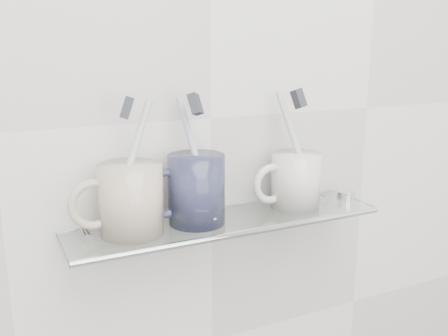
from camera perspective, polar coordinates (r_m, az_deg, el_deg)
wall_back at (r=0.80m, az=-1.48°, el=5.70°), size 2.50×0.00×2.50m
shelf_glass at (r=0.78m, az=0.47°, el=-6.10°), size 0.50×0.12×0.01m
shelf_rail at (r=0.74m, az=2.41°, el=-7.43°), size 0.50×0.01×0.01m
bracket_left at (r=0.77m, az=-15.45°, el=-7.90°), size 0.02×0.03×0.02m
bracket_right at (r=0.93m, az=10.86°, el=-3.82°), size 0.02×0.03×0.02m
mug_left at (r=0.72m, az=-10.58°, el=-3.55°), size 0.12×0.12×0.10m
mug_left_handle at (r=0.71m, az=-14.60°, el=-4.04°), size 0.07×0.01×0.07m
toothbrush_left at (r=0.71m, az=-10.75°, el=0.32°), size 0.08×0.02×0.18m
bristles_left at (r=0.69m, az=-11.05°, el=6.76°), size 0.03×0.03×0.03m
mug_center at (r=0.75m, az=-3.16°, el=-2.46°), size 0.09×0.09×0.11m
mug_center_handle at (r=0.73m, az=-6.68°, el=-2.91°), size 0.08×0.01×0.08m
toothbrush_center at (r=0.74m, az=-3.21°, el=1.12°), size 0.04×0.09×0.18m
bristles_center at (r=0.73m, az=-3.29°, el=7.29°), size 0.03×0.03×0.04m
mug_right at (r=0.83m, az=8.19°, el=-1.42°), size 0.09×0.09×0.09m
mug_right_handle at (r=0.81m, az=5.45°, el=-1.81°), size 0.07×0.01×0.07m
toothbrush_right at (r=0.82m, az=8.32°, el=2.30°), size 0.06×0.06×0.18m
bristles_right at (r=0.81m, az=8.52°, el=7.85°), size 0.02×0.03×0.04m
chrome_cap at (r=0.91m, az=13.75°, el=-2.99°), size 0.03×0.03×0.01m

